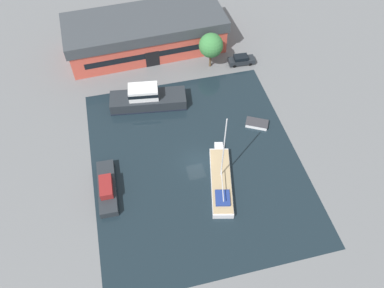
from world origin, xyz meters
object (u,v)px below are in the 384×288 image
(warehouse_building, at_px, (145,33))
(parked_car, at_px, (241,60))
(quay_tree_near_building, at_px, (211,45))
(small_dinghy, at_px, (257,124))
(motor_cruiser, at_px, (147,98))
(cabin_boat, at_px, (107,188))
(sailboat_moored, at_px, (221,180))

(warehouse_building, distance_m, parked_car, 17.71)
(quay_tree_near_building, bearing_deg, parked_car, -7.02)
(quay_tree_near_building, height_order, small_dinghy, quay_tree_near_building)
(parked_car, bearing_deg, small_dinghy, -5.34)
(motor_cruiser, distance_m, cabin_boat, 16.56)
(parked_car, distance_m, cabin_boat, 32.82)
(parked_car, distance_m, small_dinghy, 14.48)
(quay_tree_near_building, bearing_deg, motor_cruiser, -150.98)
(motor_cruiser, relative_size, small_dinghy, 3.27)
(warehouse_building, bearing_deg, quay_tree_near_building, -40.25)
(quay_tree_near_building, distance_m, cabin_boat, 29.48)
(quay_tree_near_building, xyz_separation_m, parked_car, (5.49, -0.68, -3.55))
(small_dinghy, xyz_separation_m, cabin_boat, (-23.35, -6.37, 0.42))
(sailboat_moored, height_order, motor_cruiser, sailboat_moored)
(parked_car, bearing_deg, warehouse_building, -115.32)
(quay_tree_near_building, relative_size, small_dinghy, 1.70)
(warehouse_building, relative_size, motor_cruiser, 2.29)
(cabin_boat, bearing_deg, motor_cruiser, 63.63)
(motor_cruiser, distance_m, small_dinghy, 17.61)
(warehouse_building, bearing_deg, parked_car, -31.00)
(warehouse_building, xyz_separation_m, motor_cruiser, (-2.24, -14.46, -1.76))
(quay_tree_near_building, xyz_separation_m, small_dinghy, (3.35, -14.98, -4.04))
(quay_tree_near_building, relative_size, sailboat_moored, 0.53)
(motor_cruiser, relative_size, cabin_boat, 1.48)
(warehouse_building, bearing_deg, cabin_boat, -111.60)
(warehouse_building, distance_m, small_dinghy, 26.44)
(parked_car, height_order, sailboat_moored, sailboat_moored)
(parked_car, xyz_separation_m, cabin_boat, (-25.49, -20.68, -0.07))
(sailboat_moored, height_order, small_dinghy, sailboat_moored)
(sailboat_moored, relative_size, cabin_boat, 1.47)
(warehouse_building, height_order, cabin_boat, warehouse_building)
(cabin_boat, bearing_deg, quay_tree_near_building, 48.67)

